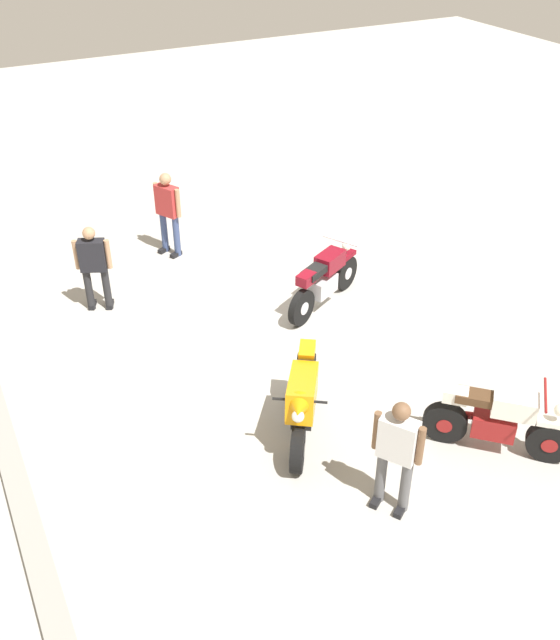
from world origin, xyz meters
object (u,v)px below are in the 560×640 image
motorcycle_orange_sportbike (303,400)px  person_in_white_shirt (397,450)px  person_in_red_shirt (168,209)px  person_in_black_shirt (94,264)px  motorcycle_maroon_cruiser (324,280)px  motorcycle_cream_vintage (498,421)px

motorcycle_orange_sportbike → person_in_white_shirt: 1.70m
motorcycle_orange_sportbike → person_in_red_shirt: (5.83, -0.23, 0.37)m
person_in_black_shirt → motorcycle_orange_sportbike: bearing=-135.0°
motorcycle_orange_sportbike → person_in_black_shirt: bearing=-126.0°
motorcycle_orange_sportbike → person_in_black_shirt: person_in_black_shirt is taller
person_in_black_shirt → motorcycle_maroon_cruiser: bearing=-90.6°
motorcycle_orange_sportbike → person_in_black_shirt: (4.45, 1.61, 0.29)m
motorcycle_cream_vintage → motorcycle_orange_sportbike: (1.45, 2.14, 0.11)m
motorcycle_orange_sportbike → person_in_red_shirt: 5.85m
person_in_red_shirt → person_in_white_shirt: bearing=63.9°
motorcycle_maroon_cruiser → person_in_black_shirt: (1.71, 3.54, 0.37)m
motorcycle_orange_sportbike → person_in_red_shirt: bearing=-148.1°
person_in_white_shirt → motorcycle_orange_sportbike: bearing=-111.1°
motorcycle_maroon_cruiser → person_in_white_shirt: size_ratio=1.19×
motorcycle_cream_vintage → person_in_white_shirt: 1.84m
motorcycle_orange_sportbike → person_in_red_shirt: person_in_red_shirt is taller
person_in_black_shirt → person_in_red_shirt: bearing=-27.8°
motorcycle_cream_vintage → person_in_black_shirt: 7.00m
motorcycle_cream_vintage → motorcycle_orange_sportbike: size_ratio=0.88×
person_in_white_shirt → motorcycle_maroon_cruiser: bearing=-143.2°
person_in_white_shirt → motorcycle_cream_vintage: bearing=152.5°
person_in_black_shirt → person_in_white_shirt: person_in_white_shirt is taller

